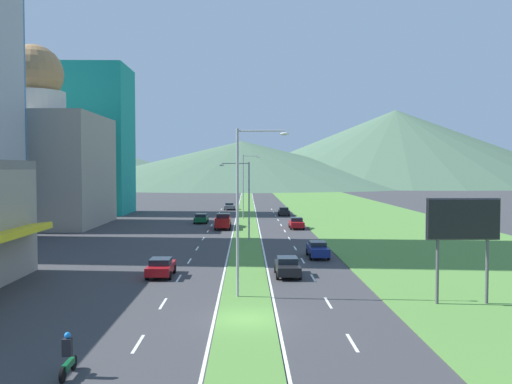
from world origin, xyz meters
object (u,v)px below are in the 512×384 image
car_5 (284,211)px  billboard_roadside (463,225)px  street_lamp_far (245,183)px  car_2 (230,206)px  car_4 (287,266)px  pickup_truck_0 (223,222)px  car_3 (318,249)px  motorcycle_rider (68,358)px  car_7 (296,223)px  street_lamp_mid (245,195)px  car_0 (161,267)px  car_6 (201,218)px  street_lamp_near (243,202)px

car_5 → billboard_roadside: bearing=5.9°
street_lamp_far → billboard_roadside: street_lamp_far is taller
car_2 → car_4: 69.48m
car_5 → pickup_truck_0: pickup_truck_0 is taller
car_2 → car_3: (10.08, -60.23, 0.05)m
motorcycle_rider → car_7: bearing=-14.4°
street_lamp_mid → car_0: street_lamp_mid is taller
car_6 → pickup_truck_0: size_ratio=0.83×
car_5 → car_7: 21.41m
car_2 → car_7: car_7 is taller
street_lamp_far → car_7: bearing=-64.1°
car_3 → pickup_truck_0: (-9.89, 24.95, 0.21)m
street_lamp_mid → car_5: 35.31m
car_5 → car_6: bearing=-45.4°
car_2 → motorcycle_rider: size_ratio=2.33×
car_7 → motorcycle_rider: 56.15m
car_0 → car_6: 41.83m
billboard_roadside → car_7: size_ratio=1.49×
street_lamp_mid → car_4: size_ratio=2.06×
car_2 → car_4: (6.61, -69.17, 0.02)m
car_3 → motorcycle_rider: 32.65m
street_lamp_mid → car_5: size_ratio=2.24×
billboard_roadside → car_0: size_ratio=1.53×
pickup_truck_0 → motorcycle_rider: 54.69m
car_0 → car_6: bearing=0.4°
street_lamp_mid → car_3: size_ratio=1.94×
car_2 → car_6: 27.54m
street_lamp_far → car_2: street_lamp_far is taller
car_6 → car_7: bearing=-120.5°
car_0 → car_4: car_4 is taller
street_lamp_mid → car_7: street_lamp_mid is taller
motorcycle_rider → street_lamp_far: bearing=-5.6°
street_lamp_far → pickup_truck_0: (-2.94, -14.64, -4.97)m
car_5 → motorcycle_rider: motorcycle_rider is taller
car_3 → car_2: bearing=-170.5°
car_6 → motorcycle_rider: (-0.22, -62.51, 0.01)m
street_lamp_far → car_3: (6.95, -39.59, -5.18)m
car_4 → car_7: (3.70, 33.72, 0.03)m
car_5 → car_6: size_ratio=0.90×
car_5 → street_lamp_mid: bearing=-11.0°
street_lamp_far → motorcycle_rider: (-6.83, -69.19, -5.21)m
car_3 → car_7: 24.77m
car_2 → car_3: car_3 is taller
car_2 → car_6: size_ratio=1.04×
street_lamp_far → car_0: bearing=-97.4°
street_lamp_mid → motorcycle_rider: street_lamp_mid is taller
street_lamp_near → car_4: size_ratio=2.48×
street_lamp_mid → car_2: size_ratio=1.94×
car_0 → car_7: size_ratio=0.98×
car_6 → car_3: bearing=-157.6°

